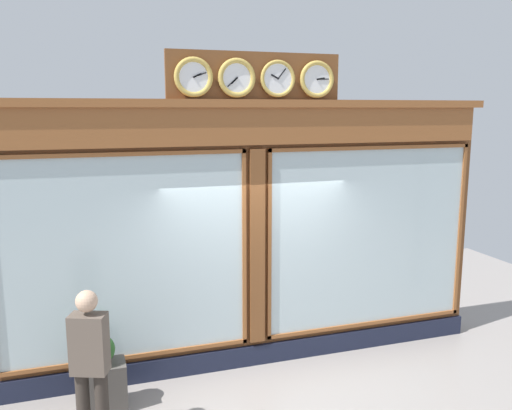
{
  "coord_description": "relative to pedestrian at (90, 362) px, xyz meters",
  "views": [
    {
      "loc": [
        2.15,
        6.51,
        3.46
      ],
      "look_at": [
        0.0,
        0.0,
        2.22
      ],
      "focal_mm": 37.49,
      "sensor_mm": 36.0,
      "label": 1
    }
  ],
  "objects": [
    {
      "name": "pedestrian",
      "position": [
        0.0,
        0.0,
        0.0
      ],
      "size": [
        0.42,
        0.34,
        1.69
      ],
      "color": "#312A24",
      "rests_on": "ground_plane"
    },
    {
      "name": "shop_facade",
      "position": [
        -2.17,
        -1.32,
        0.89
      ],
      "size": [
        6.82,
        0.42,
        4.16
      ],
      "color": "brown",
      "rests_on": "ground_plane"
    },
    {
      "name": "planter_shrub",
      "position": [
        -0.11,
        -0.68,
        -0.19
      ],
      "size": [
        0.35,
        0.35,
        0.35
      ],
      "primitive_type": "sphere",
      "color": "#285623",
      "rests_on": "planter_box"
    },
    {
      "name": "planter_box",
      "position": [
        -0.11,
        -0.68,
        -0.65
      ],
      "size": [
        0.56,
        0.36,
        0.57
      ],
      "primitive_type": "cube",
      "color": "#4C4742",
      "rests_on": "ground_plane"
    }
  ]
}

